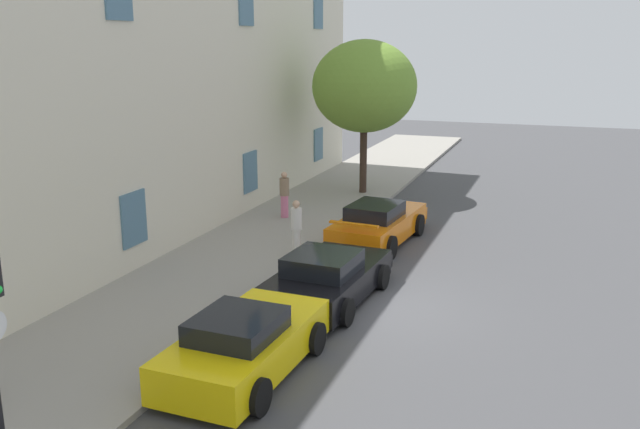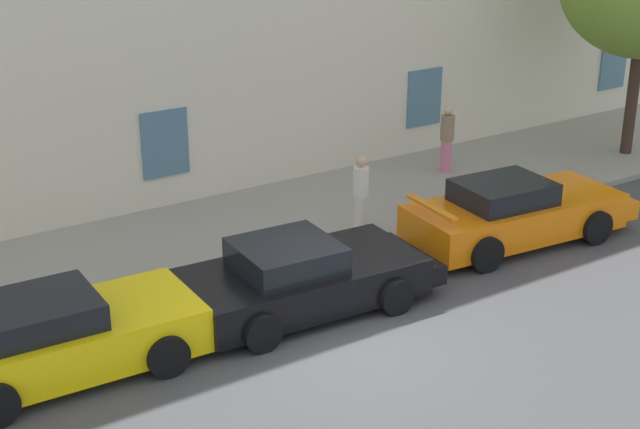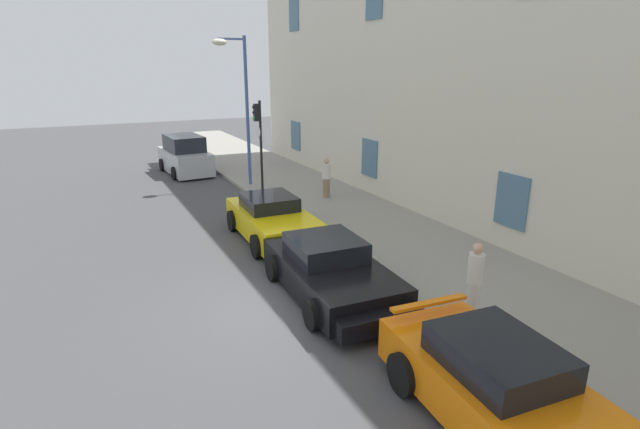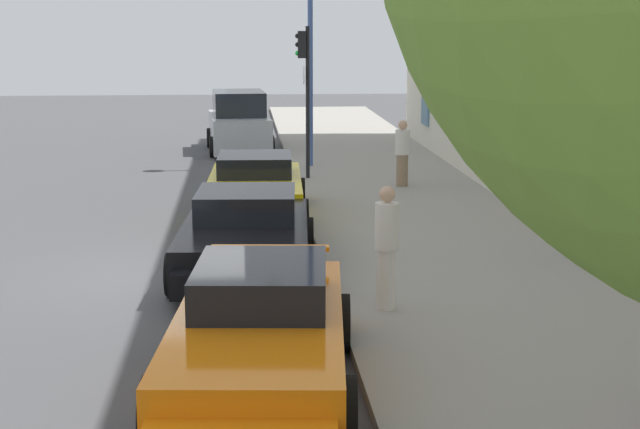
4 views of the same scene
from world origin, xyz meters
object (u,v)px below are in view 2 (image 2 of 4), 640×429
(sportscar_red_lead, at_px, (74,335))
(pedestrian_bystander, at_px, (361,195))
(pedestrian_admiring, at_px, (447,138))
(sportscar_white_middle, at_px, (521,212))
(sportscar_yellow_flank, at_px, (310,276))

(sportscar_red_lead, relative_size, pedestrian_bystander, 2.70)
(pedestrian_admiring, bearing_deg, sportscar_white_middle, -109.31)
(sportscar_yellow_flank, distance_m, pedestrian_admiring, 7.82)
(sportscar_yellow_flank, height_order, pedestrian_bystander, pedestrian_bystander)
(sportscar_white_middle, distance_m, pedestrian_bystander, 3.35)
(pedestrian_bystander, bearing_deg, sportscar_red_lead, -165.78)
(sportscar_red_lead, bearing_deg, sportscar_white_middle, -0.56)
(sportscar_red_lead, bearing_deg, pedestrian_admiring, 19.47)
(pedestrian_bystander, bearing_deg, sportscar_white_middle, -32.68)
(sportscar_white_middle, bearing_deg, sportscar_yellow_flank, -178.69)
(sportscar_red_lead, distance_m, sportscar_white_middle, 9.51)
(pedestrian_admiring, height_order, pedestrian_bystander, pedestrian_bystander)
(pedestrian_admiring, bearing_deg, sportscar_yellow_flank, -148.66)
(sportscar_red_lead, bearing_deg, sportscar_yellow_flank, -2.91)
(pedestrian_admiring, distance_m, pedestrian_bystander, 4.70)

